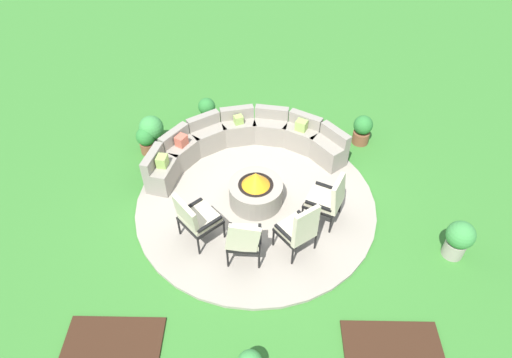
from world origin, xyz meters
TOP-DOWN VIEW (x-y plane):
  - ground_plane at (0.00, 0.00)m, footprint 24.00×24.00m
  - patio_circle at (0.00, 0.00)m, footprint 4.47×4.47m
  - fire_pit at (0.00, 0.00)m, footprint 0.99×0.99m
  - curved_stone_bench at (-0.31, 1.36)m, footprint 3.94×2.06m
  - lounge_chair_front_left at (-0.98, -0.89)m, footprint 0.83×0.87m
  - lounge_chair_front_right at (-0.17, -1.30)m, footprint 0.58×0.55m
  - lounge_chair_back_left at (0.72, -1.11)m, footprint 0.75×0.78m
  - lounge_chair_back_right at (1.26, -0.40)m, footprint 0.77×0.77m
  - potted_plant_1 at (-2.30, 1.45)m, footprint 0.40×0.40m
  - potted_plant_2 at (-1.13, 2.46)m, footprint 0.38×0.38m
  - potted_plant_3 at (2.23, 1.86)m, footprint 0.41×0.41m
  - potted_plant_4 at (3.35, -1.10)m, footprint 0.47×0.47m
  - potted_plant_5 at (-2.20, 1.62)m, footprint 0.51×0.51m

SIDE VIEW (x-z plane):
  - ground_plane at x=0.00m, z-range 0.00..0.00m
  - patio_circle at x=0.00m, z-range 0.00..0.06m
  - fire_pit at x=0.00m, z-range -0.02..0.70m
  - potted_plant_1 at x=-2.30m, z-range 0.03..0.65m
  - potted_plant_3 at x=2.23m, z-range 0.02..0.69m
  - curved_stone_bench at x=-0.31m, z-range 0.00..0.74m
  - potted_plant_2 at x=-1.13m, z-range 0.04..0.70m
  - potted_plant_4 at x=3.35m, z-range 0.04..0.79m
  - potted_plant_5 at x=-2.20m, z-range 0.04..0.81m
  - lounge_chair_back_right at x=1.26m, z-range 0.09..1.09m
  - lounge_chair_front_right at x=-0.17m, z-range 0.08..1.11m
  - lounge_chair_front_left at x=-0.98m, z-range 0.07..1.14m
  - lounge_chair_back_left at x=0.72m, z-range 0.08..1.16m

